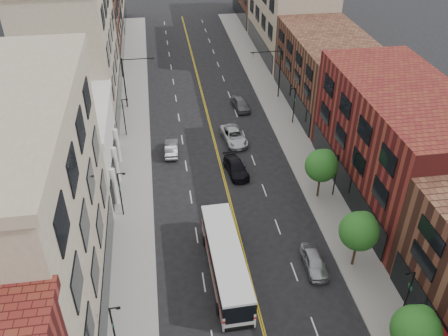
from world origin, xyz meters
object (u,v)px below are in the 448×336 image
car_lane_behind (171,148)px  car_lane_c (241,104)px  city_bus (226,260)px  car_lane_b (234,136)px  car_lane_a (236,168)px  car_parked_far (314,262)px

car_lane_behind → car_lane_c: car_lane_c is taller
city_bus → car_lane_b: 22.49m
car_lane_b → car_lane_a: bearing=-105.0°
car_lane_behind → car_lane_b: (7.93, 1.66, 0.06)m
car_lane_b → car_lane_c: (2.42, 8.61, 0.01)m
car_parked_far → car_lane_a: size_ratio=0.87×
car_lane_b → city_bus: bearing=-108.8°
car_parked_far → car_lane_a: bearing=106.3°
car_lane_a → car_lane_b: size_ratio=0.90×
city_bus → car_lane_a: bearing=75.8°
city_bus → car_lane_a: city_bus is taller
city_bus → car_lane_behind: 20.69m
car_lane_a → car_lane_c: 15.89m
car_lane_a → car_lane_b: (0.93, 6.92, 0.05)m
city_bus → car_lane_c: bearing=76.2°
car_lane_c → car_lane_a: bearing=-109.3°
car_parked_far → city_bus: bearing=178.0°
car_lane_behind → car_lane_c: 14.58m
car_lane_b → car_lane_c: car_lane_c is taller
car_lane_a → car_lane_b: bearing=74.6°
car_lane_c → city_bus: bearing=-109.7°
car_parked_far → car_lane_b: size_ratio=0.78×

